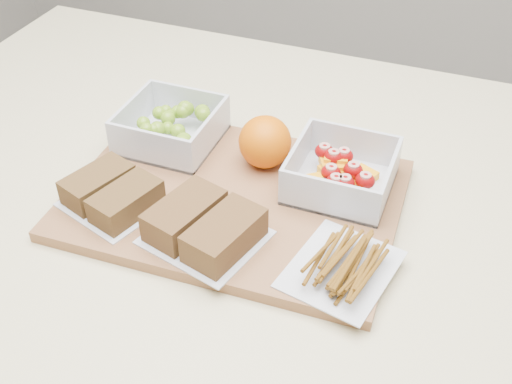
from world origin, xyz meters
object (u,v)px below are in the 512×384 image
cutting_board (234,199)px  sandwich_bag_center (205,226)px  sandwich_bag_left (112,193)px  pretzel_bag (342,261)px  fruit_container (341,174)px  orange (265,142)px  grape_container (173,127)px

cutting_board → sandwich_bag_center: 0.09m
cutting_board → sandwich_bag_center: (-0.00, -0.09, 0.03)m
sandwich_bag_left → sandwich_bag_center: 0.14m
sandwich_bag_left → pretzel_bag: 0.30m
cutting_board → fruit_container: (0.12, 0.07, 0.03)m
fruit_container → sandwich_bag_center: fruit_container is taller
orange → pretzel_bag: (0.15, -0.16, -0.02)m
sandwich_bag_left → sandwich_bag_center: (0.14, -0.02, 0.00)m
cutting_board → orange: 0.09m
fruit_container → orange: orange is taller
sandwich_bag_center → orange: bearing=85.2°
grape_container → fruit_container: same height
orange → pretzel_bag: orange is taller
pretzel_bag → fruit_container: bearing=106.0°
sandwich_bag_center → pretzel_bag: sandwich_bag_center is taller
grape_container → sandwich_bag_left: grape_container is taller
sandwich_bag_left → pretzel_bag: size_ratio=0.95×
cutting_board → grape_container: (-0.13, 0.08, 0.03)m
fruit_container → sandwich_bag_left: bearing=-152.0°
cutting_board → pretzel_bag: bearing=-28.0°
cutting_board → fruit_container: 0.14m
fruit_container → sandwich_bag_left: size_ratio=0.91×
cutting_board → sandwich_bag_left: (-0.14, -0.07, 0.03)m
pretzel_bag → sandwich_bag_left: bearing=178.6°
orange → pretzel_bag: 0.22m
cutting_board → fruit_container: fruit_container is taller
orange → grape_container: bearing=178.3°
sandwich_bag_left → sandwich_bag_center: size_ratio=0.92×
cutting_board → sandwich_bag_left: sandwich_bag_left is taller
grape_container → fruit_container: 0.25m
cutting_board → fruit_container: size_ratio=3.27×
fruit_container → orange: 0.11m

